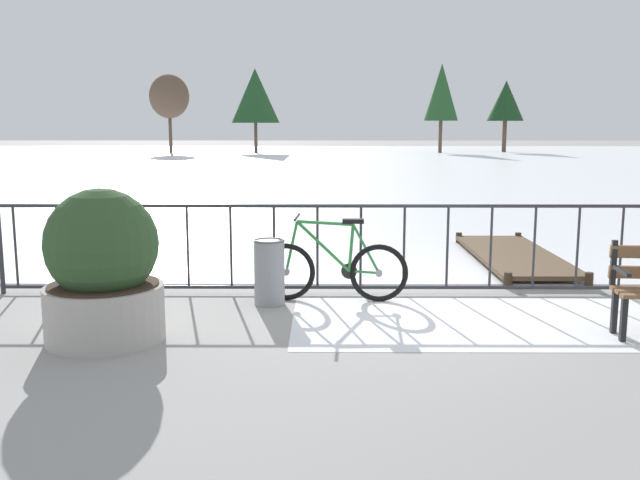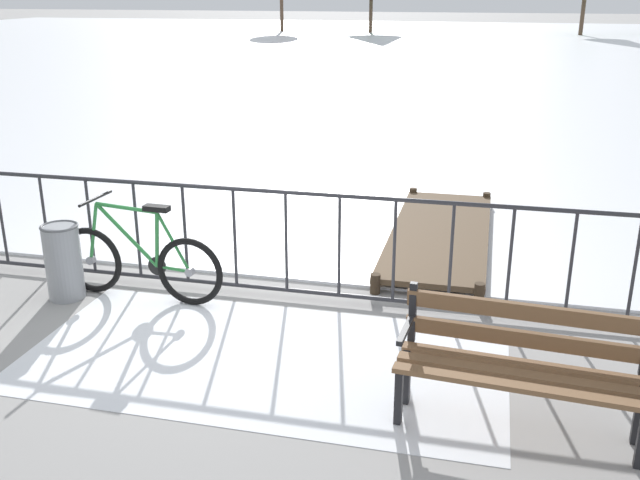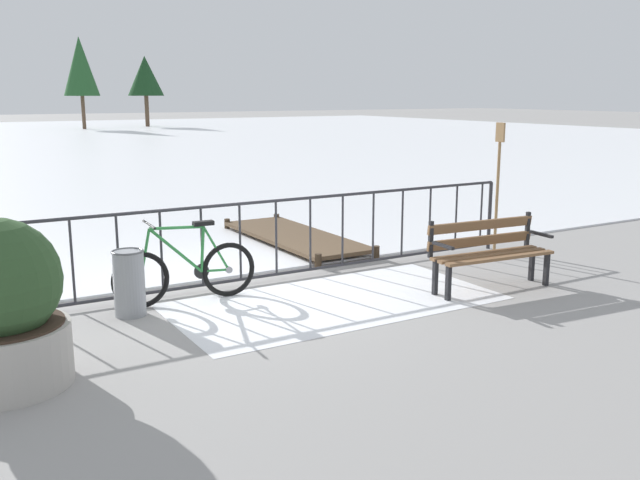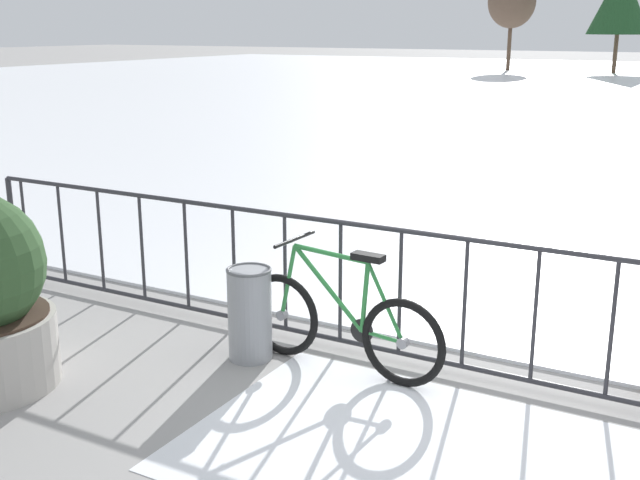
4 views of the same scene
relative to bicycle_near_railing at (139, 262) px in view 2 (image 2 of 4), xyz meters
The scene contains 8 objects.
ground_plane 0.77m from the bicycle_near_railing, 29.64° to the left, with size 160.00×160.00×0.00m, color gray.
frozen_pond 28.74m from the bicycle_near_railing, 88.83° to the left, with size 80.00×56.00×0.03m, color white.
snow_patch 1.77m from the bicycle_near_railing, 30.07° to the right, with size 3.83×1.96×0.01m, color white.
railing_fence 0.70m from the bicycle_near_railing, 29.64° to the left, with size 9.06×0.06×1.07m.
bicycle_near_railing is the anchor object (origin of this frame).
park_bench 3.70m from the bicycle_near_railing, 21.30° to the right, with size 1.63×0.61×0.89m.
trash_bin 0.72m from the bicycle_near_railing, 167.69° to the right, with size 0.35×0.35×0.73m.
wooden_dock 3.48m from the bicycle_near_railing, 40.18° to the left, with size 1.10×3.31×0.20m.
Camera 2 is at (2.55, -6.06, 2.83)m, focal length 40.28 mm.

